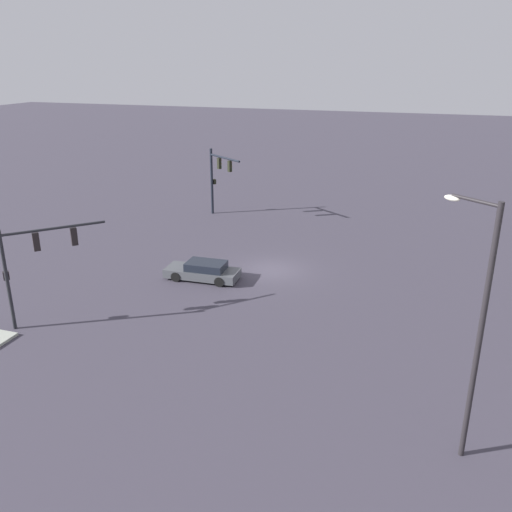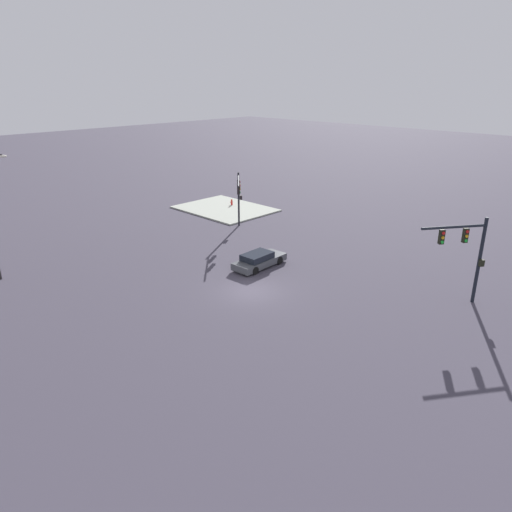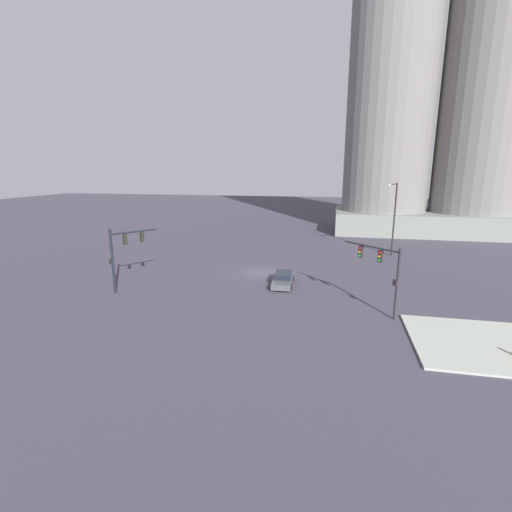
% 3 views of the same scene
% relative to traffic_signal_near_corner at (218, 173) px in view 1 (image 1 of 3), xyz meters
% --- Properties ---
extents(ground_plane, '(235.05, 235.05, 0.00)m').
position_rel_traffic_signal_near_corner_xyz_m(ground_plane, '(11.42, 8.50, -3.97)').
color(ground_plane, '#3E3947').
extents(traffic_signal_near_corner, '(3.05, 3.80, 5.98)m').
position_rel_traffic_signal_near_corner_xyz_m(traffic_signal_near_corner, '(0.00, 0.00, 0.00)').
color(traffic_signal_near_corner, black).
rests_on(traffic_signal_near_corner, ground).
extents(traffic_signal_opposite_side, '(3.94, 4.03, 5.52)m').
position_rel_traffic_signal_near_corner_xyz_m(traffic_signal_opposite_side, '(22.72, -1.12, -0.06)').
color(traffic_signal_opposite_side, black).
rests_on(traffic_signal_opposite_side, ground).
extents(streetlamp_curved_arm, '(1.49, 1.81, 9.47)m').
position_rel_traffic_signal_near_corner_xyz_m(streetlamp_curved_arm, '(26.51, 20.13, 1.40)').
color(streetlamp_curved_arm, black).
rests_on(streetlamp_curved_arm, ground).
extents(sedan_car_approaching, '(2.05, 4.86, 1.21)m').
position_rel_traffic_signal_near_corner_xyz_m(sedan_car_approaching, '(14.33, 4.73, -3.39)').
color(sedan_car_approaching, '#484A4F').
rests_on(sedan_car_approaching, ground).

